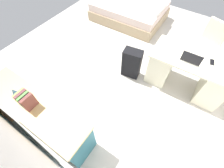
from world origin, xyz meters
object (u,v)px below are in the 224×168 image
object	(u,v)px
bed	(130,11)
desk	(187,73)
computer_mouse	(176,53)
cell_phone_near_laptop	(212,62)
credenza	(41,116)
suitcase_black	(132,63)
office_chair	(205,46)
figurine_small	(14,91)
laptop	(191,59)

from	to	relation	value
bed	desk	bearing A→B (deg)	144.31
computer_mouse	cell_phone_near_laptop	distance (m)	0.59
credenza	computer_mouse	xyz separation A→B (m)	(-1.27, -2.05, 0.39)
suitcase_black	cell_phone_near_laptop	xyz separation A→B (m)	(-1.25, -0.39, 0.43)
office_chair	bed	world-z (taller)	office_chair
desk	computer_mouse	world-z (taller)	computer_mouse
suitcase_black	cell_phone_near_laptop	size ratio (longest dim) A/B	4.72
figurine_small	cell_phone_near_laptop	bearing A→B (deg)	-134.66
office_chair	suitcase_black	world-z (taller)	office_chair
office_chair	suitcase_black	size ratio (longest dim) A/B	1.46
bed	laptop	distance (m)	2.63
computer_mouse	credenza	bearing A→B (deg)	56.23
office_chair	computer_mouse	size ratio (longest dim) A/B	9.40
computer_mouse	cell_phone_near_laptop	xyz separation A→B (m)	(-0.58, -0.14, -0.01)
credenza	computer_mouse	bearing A→B (deg)	-121.71
credenza	suitcase_black	distance (m)	1.90
credenza	cell_phone_near_laptop	distance (m)	2.89
suitcase_black	figurine_small	xyz separation A→B (m)	(0.91, 1.80, 0.49)
office_chair	cell_phone_near_laptop	distance (m)	0.89
desk	laptop	xyz separation A→B (m)	(0.07, 0.09, 0.41)
desk	laptop	size ratio (longest dim) A/B	4.60
bed	credenza	bearing A→B (deg)	97.74
laptop	cell_phone_near_laptop	xyz separation A→B (m)	(-0.32, -0.18, -0.04)
desk	bed	distance (m)	2.57
cell_phone_near_laptop	figurine_small	bearing A→B (deg)	33.19
bed	office_chair	bearing A→B (deg)	164.30
desk	cell_phone_near_laptop	size ratio (longest dim) A/B	10.76
bed	suitcase_black	size ratio (longest dim) A/B	3.03
office_chair	computer_mouse	distance (m)	1.09
suitcase_black	computer_mouse	size ratio (longest dim) A/B	6.42
laptop	office_chair	bearing A→B (deg)	-98.11
desk	cell_phone_near_laptop	world-z (taller)	cell_phone_near_laptop
desk	computer_mouse	size ratio (longest dim) A/B	14.63
office_chair	figurine_small	bearing A→B (deg)	56.43
cell_phone_near_laptop	figurine_small	world-z (taller)	figurine_small
suitcase_black	cell_phone_near_laptop	distance (m)	1.38
desk	suitcase_black	bearing A→B (deg)	17.02
bed	suitcase_black	bearing A→B (deg)	120.85
bed	laptop	size ratio (longest dim) A/B	6.12
desk	computer_mouse	xyz separation A→B (m)	(0.33, 0.06, 0.37)
suitcase_black	figurine_small	distance (m)	2.08
bed	figurine_small	size ratio (longest dim) A/B	17.67
computer_mouse	figurine_small	size ratio (longest dim) A/B	0.91
laptop	computer_mouse	size ratio (longest dim) A/B	3.18
bed	cell_phone_near_laptop	size ratio (longest dim) A/B	14.29
bed	cell_phone_near_laptop	distance (m)	2.78
suitcase_black	office_chair	bearing A→B (deg)	-141.78
bed	computer_mouse	size ratio (longest dim) A/B	19.44
credenza	laptop	world-z (taller)	laptop
laptop	desk	bearing A→B (deg)	-126.63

